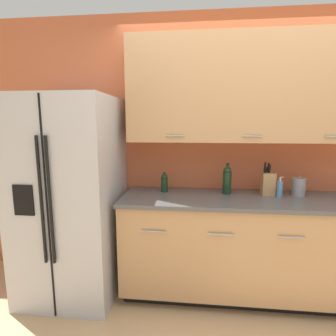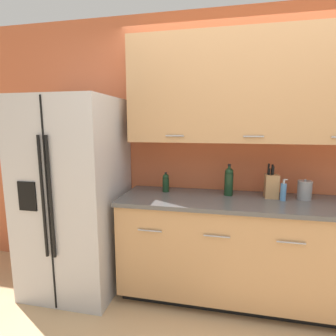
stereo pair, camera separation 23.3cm
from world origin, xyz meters
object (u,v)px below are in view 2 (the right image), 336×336
at_px(oil_bottle, 166,182).
at_px(refrigerator, 76,195).
at_px(soap_dispenser, 283,192).
at_px(knife_block, 271,186).
at_px(wine_bottle, 229,181).
at_px(steel_canister, 305,190).

bearing_deg(oil_bottle, refrigerator, -165.95).
bearing_deg(soap_dispenser, oil_bottle, 175.11).
bearing_deg(knife_block, soap_dispenser, -41.01).
bearing_deg(wine_bottle, steel_canister, -0.24).
xyz_separation_m(knife_block, steel_canister, (0.27, 0.00, -0.03)).
bearing_deg(steel_canister, soap_dispenser, -157.63).
relative_size(wine_bottle, soap_dispenser, 1.55).
bearing_deg(steel_canister, wine_bottle, 179.76).
distance_m(soap_dispenser, steel_canister, 0.20).
xyz_separation_m(refrigerator, wine_bottle, (1.41, 0.20, 0.16)).
relative_size(refrigerator, steel_canister, 10.22).
distance_m(refrigerator, knife_block, 1.79).
height_order(wine_bottle, soap_dispenser, wine_bottle).
distance_m(wine_bottle, soap_dispenser, 0.46).
relative_size(refrigerator, oil_bottle, 9.57).
distance_m(refrigerator, wine_bottle, 1.43).
height_order(wine_bottle, oil_bottle, wine_bottle).
xyz_separation_m(refrigerator, knife_block, (1.77, 0.19, 0.14)).
bearing_deg(oil_bottle, soap_dispenser, -4.89).
relative_size(wine_bottle, oil_bottle, 1.52).
distance_m(knife_block, wine_bottle, 0.36).
relative_size(knife_block, steel_canister, 1.70).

